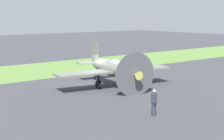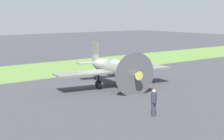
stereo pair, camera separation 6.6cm
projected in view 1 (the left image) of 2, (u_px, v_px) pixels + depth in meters
ground_plane at (96, 82)px, 33.56m from camera, size 160.00×160.00×0.00m
grass_verge at (45, 69)px, 41.44m from camera, size 120.00×11.00×0.01m
airplane_lead at (113, 69)px, 31.42m from camera, size 10.97×8.74×3.88m
ground_crew_chief at (154, 102)px, 22.32m from camera, size 0.40×0.54×1.73m
fuel_drum at (116, 67)px, 40.59m from camera, size 0.60×0.60×0.90m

